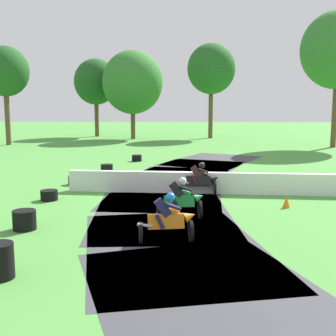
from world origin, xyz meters
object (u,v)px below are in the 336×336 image
Objects in this scene: motorcycle_chase_green at (181,199)px; tire_stack_extra_a at (24,220)px; tire_stack_mid_a at (107,168)px; tire_stack_far at (49,195)px; tire_stack_near at (137,158)px; motorcycle_lead_black at (200,179)px; motorcycle_trailing_orange at (168,219)px; tire_stack_mid_b at (75,180)px; traffic_cone at (286,202)px.

tire_stack_extra_a is at bearing -162.80° from motorcycle_chase_green.
tire_stack_extra_a reaches higher than tire_stack_mid_a.
tire_stack_far is 0.96× the size of tire_stack_extra_a.
tire_stack_near is at bearing 101.86° from motorcycle_chase_green.
tire_stack_far is (-5.97, -1.24, -0.44)m from motorcycle_lead_black.
motorcycle_chase_green is at bearing -101.69° from motorcycle_lead_black.
tire_stack_near is (-2.54, 16.24, -0.46)m from motorcycle_trailing_orange.
motorcycle_chase_green reaches higher than tire_stack_far.
motorcycle_lead_black is 7.62m from tire_stack_mid_a.
motorcycle_chase_green is 1.00× the size of motorcycle_trailing_orange.
tire_stack_extra_a is (0.43, -3.98, 0.10)m from tire_stack_far.
tire_stack_extra_a is at bearing -97.07° from tire_stack_near.
tire_stack_near is 4.34m from tire_stack_mid_a.
motorcycle_trailing_orange is at bearing -13.15° from tire_stack_extra_a.
tire_stack_extra_a is (-5.54, -5.22, -0.34)m from motorcycle_lead_black.
traffic_cone is at bearing -25.61° from tire_stack_mid_b.
traffic_cone is (3.85, 1.56, -0.43)m from motorcycle_chase_green.
traffic_cone is (6.73, -12.17, 0.02)m from tire_stack_near.
tire_stack_mid_b is 0.92× the size of tire_stack_far.
tire_stack_far is at bearing -168.26° from motorcycle_lead_black.
motorcycle_lead_black is at bearing -69.89° from tire_stack_near.
tire_stack_mid_a and tire_stack_mid_b have the same top height.
motorcycle_lead_black is at bearing 78.31° from motorcycle_chase_green.
motorcycle_lead_black reaches higher than tire_stack_mid_b.
tire_stack_near is 0.95× the size of tire_stack_mid_a.
tire_stack_mid_b is (-4.97, 5.79, -0.45)m from motorcycle_chase_green.
motorcycle_trailing_orange is at bearing -100.17° from motorcycle_lead_black.
motorcycle_trailing_orange is 12.66m from tire_stack_mid_a.
motorcycle_lead_black reaches higher than tire_stack_near.
motorcycle_trailing_orange is 3.80× the size of traffic_cone.
tire_stack_extra_a is at bearing -88.42° from tire_stack_mid_b.
tire_stack_far is (-5.20, 2.50, -0.45)m from motorcycle_chase_green.
motorcycle_lead_black is at bearing 43.27° from tire_stack_extra_a.
motorcycle_trailing_orange is 16.44m from tire_stack_near.
tire_stack_mid_a is at bearing 113.27° from motorcycle_chase_green.
tire_stack_mid_a is at bearing 107.32° from motorcycle_trailing_orange.
tire_stack_mid_b is 3.29m from tire_stack_far.
motorcycle_lead_black reaches higher than tire_stack_mid_a.
tire_stack_near is 0.93× the size of tire_stack_far.
motorcycle_lead_black is at bearing -19.60° from tire_stack_mid_b.
tire_stack_extra_a is (-1.89, -15.20, 0.10)m from tire_stack_near.
motorcycle_trailing_orange is at bearing -97.87° from motorcycle_chase_green.
motorcycle_trailing_orange is 2.37× the size of tire_stack_extra_a.
tire_stack_near is at bearing 110.11° from motorcycle_lead_black.
motorcycle_lead_black is 2.51× the size of tire_stack_far.
motorcycle_trailing_orange reaches higher than tire_stack_mid_b.
tire_stack_extra_a is (-4.77, -1.48, -0.35)m from motorcycle_chase_green.
motorcycle_trailing_orange is 4.55m from tire_stack_extra_a.
motorcycle_chase_green is 2.37× the size of tire_stack_extra_a.
traffic_cone is at bearing 22.03° from motorcycle_chase_green.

